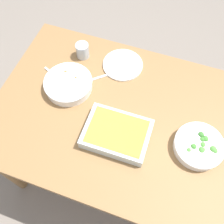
% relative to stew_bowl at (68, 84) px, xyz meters
% --- Properties ---
extents(ground_plane, '(6.00, 6.00, 0.00)m').
position_rel_stew_bowl_xyz_m(ground_plane, '(0.26, -0.07, -0.77)').
color(ground_plane, slate).
extents(dining_table, '(1.20, 0.90, 0.74)m').
position_rel_stew_bowl_xyz_m(dining_table, '(0.26, -0.07, -0.12)').
color(dining_table, olive).
rests_on(dining_table, ground_plane).
extents(stew_bowl, '(0.25, 0.25, 0.06)m').
position_rel_stew_bowl_xyz_m(stew_bowl, '(0.00, 0.00, 0.00)').
color(stew_bowl, white).
rests_on(stew_bowl, dining_table).
extents(broccoli_bowl, '(0.23, 0.23, 0.06)m').
position_rel_stew_bowl_xyz_m(broccoli_bowl, '(0.70, -0.11, -0.00)').
color(broccoli_bowl, white).
rests_on(broccoli_bowl, dining_table).
extents(baking_dish, '(0.30, 0.22, 0.06)m').
position_rel_stew_bowl_xyz_m(baking_dish, '(0.33, -0.18, 0.00)').
color(baking_dish, silver).
rests_on(baking_dish, dining_table).
extents(drink_cup, '(0.07, 0.07, 0.08)m').
position_rel_stew_bowl_xyz_m(drink_cup, '(-0.01, 0.22, 0.01)').
color(drink_cup, '#B2BCC6').
rests_on(drink_cup, dining_table).
extents(side_plate, '(0.22, 0.22, 0.01)m').
position_rel_stew_bowl_xyz_m(side_plate, '(0.22, 0.23, -0.03)').
color(side_plate, white).
rests_on(side_plate, dining_table).
extents(spoon_by_stew, '(0.17, 0.08, 0.01)m').
position_rel_stew_bowl_xyz_m(spoon_by_stew, '(-0.07, 0.03, -0.03)').
color(spoon_by_stew, silver).
rests_on(spoon_by_stew, dining_table).
extents(fork_on_table, '(0.15, 0.13, 0.01)m').
position_rel_stew_bowl_xyz_m(fork_on_table, '(0.14, 0.12, -0.03)').
color(fork_on_table, silver).
rests_on(fork_on_table, dining_table).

